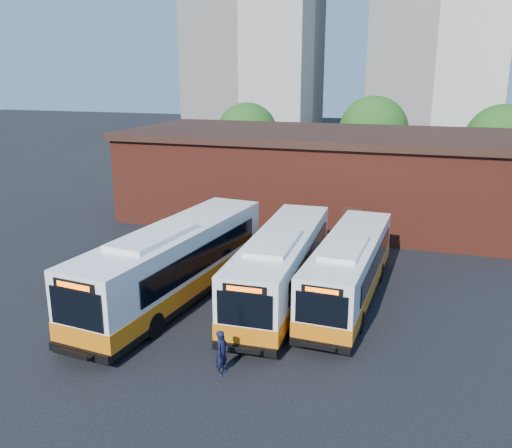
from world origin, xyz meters
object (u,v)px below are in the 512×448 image
(bus_midwest, at_px, (175,266))
(bus_east, at_px, (349,271))
(bus_mideast, at_px, (281,268))
(transit_worker, at_px, (222,353))

(bus_midwest, height_order, bus_east, bus_midwest)
(bus_mideast, relative_size, bus_east, 1.06)
(bus_mideast, height_order, bus_east, bus_mideast)
(bus_east, height_order, transit_worker, bus_east)
(bus_midwest, relative_size, transit_worker, 8.19)
(bus_east, bearing_deg, bus_midwest, -160.34)
(bus_mideast, bearing_deg, bus_midwest, -162.77)
(bus_east, distance_m, transit_worker, 8.64)
(bus_midwest, xyz_separation_m, transit_worker, (4.52, -5.51, -0.85))
(bus_midwest, bearing_deg, transit_worker, -44.30)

